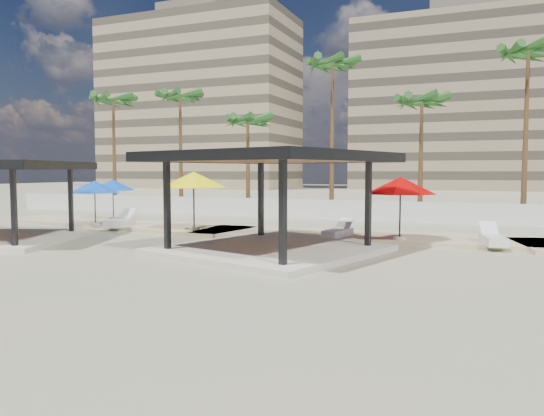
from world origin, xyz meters
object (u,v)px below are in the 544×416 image
at_px(lounger_b, 338,232).
at_px(lounger_a, 120,222).
at_px(pavilion_central, 270,193).
at_px(lounger_c, 493,239).
at_px(umbrella_a, 113,185).
at_px(umbrella_c, 400,186).

bearing_deg(lounger_b, lounger_a, 100.20).
bearing_deg(pavilion_central, lounger_c, 45.15).
height_order(umbrella_a, umbrella_c, umbrella_c).
bearing_deg(pavilion_central, lounger_a, 173.76).
relative_size(umbrella_a, lounger_c, 1.40).
relative_size(pavilion_central, lounger_b, 4.30).
relative_size(lounger_a, lounger_b, 1.12).
bearing_deg(lounger_b, umbrella_a, 87.70).
distance_m(lounger_b, lounger_c, 6.23).
bearing_deg(lounger_a, lounger_c, -101.04).
height_order(pavilion_central, lounger_c, pavilion_central).
bearing_deg(lounger_c, lounger_b, 77.78).
bearing_deg(pavilion_central, lounger_b, 87.31).
bearing_deg(umbrella_a, pavilion_central, -29.45).
distance_m(umbrella_a, lounger_b, 15.25).
relative_size(pavilion_central, lounger_c, 4.05).
bearing_deg(lounger_a, lounger_b, -101.06).
distance_m(umbrella_a, umbrella_c, 17.74).
height_order(lounger_b, lounger_c, lounger_c).
bearing_deg(lounger_a, umbrella_c, -101.23).
distance_m(umbrella_a, lounger_c, 21.33).
bearing_deg(lounger_a, pavilion_central, -123.53).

